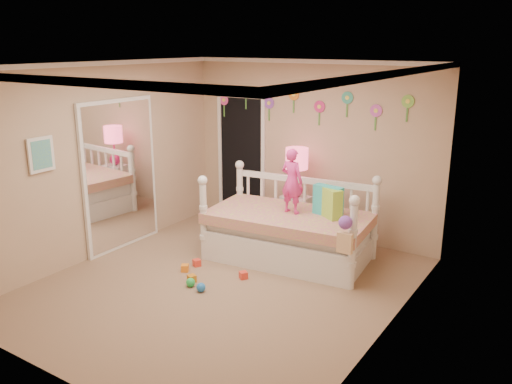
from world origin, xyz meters
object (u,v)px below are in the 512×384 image
Objects in this scene: child at (292,181)px; table_lamp at (297,165)px; nightstand at (296,218)px; daybed at (289,217)px.

child is 0.77m from table_lamp.
table_lamp is at bearing -82.56° from nightstand.
table_lamp is (-0.30, 0.72, 0.55)m from daybed.
table_lamp reaches higher than daybed.
table_lamp reaches higher than nightstand.
child is at bearing -65.89° from table_lamp.
child is 1.08m from nightstand.
child reaches higher than nightstand.
nightstand is 0.80m from table_lamp.
child reaches higher than table_lamp.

